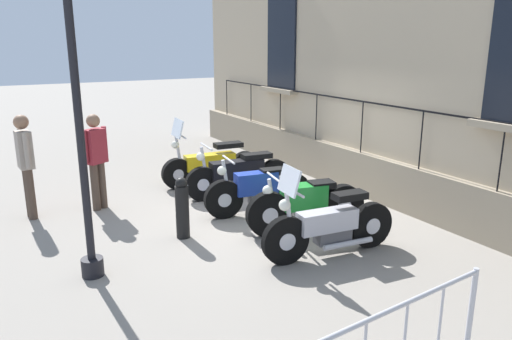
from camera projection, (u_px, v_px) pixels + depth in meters
ground_plane at (270, 211)px, 8.66m from camera, size 60.00×60.00×0.00m
building_facade at (384, 31)px, 9.03m from camera, size 0.82×13.82×6.46m
motorcycle_yellow at (212, 165)px, 10.17m from camera, size 2.15×0.69×1.43m
motorcycle_black at (239, 174)px, 9.42m from camera, size 2.16×0.67×1.06m
motorcycle_blue at (258, 190)px, 8.45m from camera, size 1.95×0.64×1.04m
motorcycle_green at (306, 205)px, 7.64m from camera, size 1.96×0.76×0.94m
motorcycle_silver at (329, 226)px, 6.78m from camera, size 2.08×0.59×1.35m
lamppost at (77, 104)px, 5.73m from camera, size 0.29×0.29×4.25m
bollard at (182, 208)px, 7.40m from camera, size 0.21×0.21×0.96m
pedestrian_standing at (26, 160)px, 8.10m from camera, size 0.25×0.53×1.77m
pedestrian_walking at (96, 156)px, 8.55m from camera, size 0.47×0.37×1.72m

